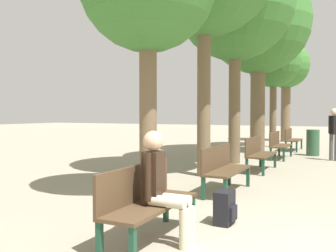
{
  "coord_description": "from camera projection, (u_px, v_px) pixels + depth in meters",
  "views": [
    {
      "loc": [
        0.4,
        -3.52,
        1.47
      ],
      "look_at": [
        -3.63,
        4.6,
        1.16
      ],
      "focal_mm": 40.0,
      "sensor_mm": 36.0,
      "label": 1
    }
  ],
  "objects": [
    {
      "name": "trash_bin",
      "position": [
        313.0,
        143.0,
        12.87
      ],
      "size": [
        0.43,
        0.43,
        0.9
      ],
      "color": "#2D5138",
      "rests_on": "ground_plane"
    },
    {
      "name": "bench_row_0",
      "position": [
        145.0,
        197.0,
        4.34
      ],
      "size": [
        0.48,
        1.57,
        0.86
      ],
      "color": "#4C3823",
      "rests_on": "ground_plane"
    },
    {
      "name": "tree_row_3",
      "position": [
        258.0,
        23.0,
        13.49
      ],
      "size": [
        3.73,
        3.73,
        6.63
      ],
      "color": "brown",
      "rests_on": "ground_plane"
    },
    {
      "name": "bench_row_1",
      "position": [
        223.0,
        166.0,
        6.93
      ],
      "size": [
        0.48,
        1.57,
        0.86
      ],
      "color": "#4C3823",
      "rests_on": "ground_plane"
    },
    {
      "name": "bench_row_4",
      "position": [
        292.0,
        138.0,
        14.7
      ],
      "size": [
        0.48,
        1.57,
        0.86
      ],
      "color": "#4C3823",
      "rests_on": "ground_plane"
    },
    {
      "name": "tree_row_4",
      "position": [
        273.0,
        61.0,
        16.14
      ],
      "size": [
        2.35,
        2.35,
        4.93
      ],
      "color": "brown",
      "rests_on": "ground_plane"
    },
    {
      "name": "bench_row_3",
      "position": [
        278.0,
        143.0,
        12.11
      ],
      "size": [
        0.48,
        1.57,
        0.86
      ],
      "color": "#4C3823",
      "rests_on": "ground_plane"
    },
    {
      "name": "tree_row_5",
      "position": [
        286.0,
        67.0,
        19.17
      ],
      "size": [
        2.36,
        2.36,
        5.11
      ],
      "color": "brown",
      "rests_on": "ground_plane"
    },
    {
      "name": "person_seated",
      "position": [
        162.0,
        184.0,
        4.22
      ],
      "size": [
        0.6,
        0.34,
        1.27
      ],
      "color": "beige",
      "rests_on": "ground_plane"
    },
    {
      "name": "backpack",
      "position": [
        225.0,
        208.0,
        4.95
      ],
      "size": [
        0.24,
        0.34,
        0.44
      ],
      "color": "black",
      "rests_on": "ground_plane"
    },
    {
      "name": "tree_row_2",
      "position": [
        235.0,
        2.0,
        10.83
      ],
      "size": [
        3.43,
        3.43,
        6.43
      ],
      "color": "brown",
      "rests_on": "ground_plane"
    },
    {
      "name": "pedestrian_near",
      "position": [
        334.0,
        131.0,
        11.51
      ],
      "size": [
        0.33,
        0.29,
        1.62
      ],
      "color": "#4C4C4C",
      "rests_on": "ground_plane"
    },
    {
      "name": "bench_row_2",
      "position": [
        258.0,
        151.0,
        9.52
      ],
      "size": [
        0.48,
        1.57,
        0.86
      ],
      "color": "#4C3823",
      "rests_on": "ground_plane"
    }
  ]
}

